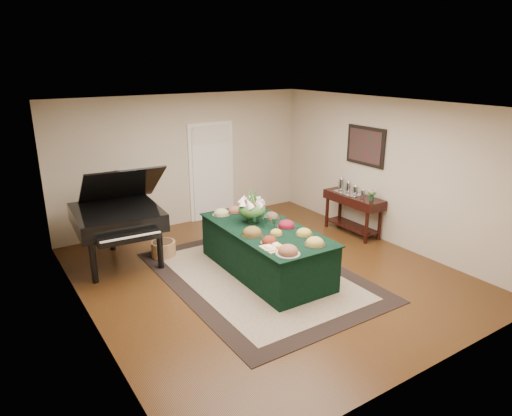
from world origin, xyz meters
TOP-DOWN VIEW (x-y plane):
  - ground at (0.00, 0.00)m, footprint 6.00×6.00m
  - area_rug at (-0.15, -0.01)m, footprint 2.73×3.82m
  - kitchen_doorway at (0.60, 2.97)m, footprint 1.05×0.07m
  - buffet_table at (0.03, 0.06)m, footprint 1.21×2.49m
  - food_platters at (0.06, 0.07)m, footprint 1.00×2.32m
  - cutting_board at (-0.34, -0.66)m, footprint 0.32×0.32m
  - green_goblets at (0.06, 0.12)m, footprint 0.27×0.35m
  - floral_centerpiece at (0.00, 0.43)m, footprint 0.47×0.47m
  - grand_piano at (-1.84, 1.74)m, footprint 1.58×1.74m
  - wicker_basket at (-1.13, 1.59)m, footprint 0.43×0.43m
  - mahogany_sideboard at (2.50, 0.58)m, footprint 0.45×1.31m
  - tea_service at (2.50, 0.70)m, footprint 0.34×0.74m
  - pink_bouquet at (2.49, 0.13)m, footprint 0.18×0.18m
  - wall_painting at (2.72, 0.58)m, footprint 0.05×0.95m

SIDE VIEW (x-z plane):
  - ground at x=0.00m, z-range 0.00..0.00m
  - area_rug at x=-0.15m, z-range 0.00..0.01m
  - wicker_basket at x=-1.13m, z-range 0.00..0.27m
  - buffet_table at x=0.03m, z-range 0.00..0.77m
  - mahogany_sideboard at x=2.50m, z-range 0.22..1.02m
  - cutting_board at x=-0.34m, z-range 0.76..0.85m
  - food_platters at x=0.06m, z-range 0.75..0.88m
  - grand_piano at x=-1.84m, z-range 0.00..1.69m
  - green_goblets at x=0.06m, z-range 0.77..0.95m
  - tea_service at x=2.50m, z-range 0.77..1.06m
  - pink_bouquet at x=2.49m, z-range 0.84..1.06m
  - kitchen_doorway at x=0.60m, z-range -0.03..2.07m
  - floral_centerpiece at x=0.00m, z-range 0.81..1.28m
  - wall_painting at x=2.72m, z-range 1.38..2.12m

